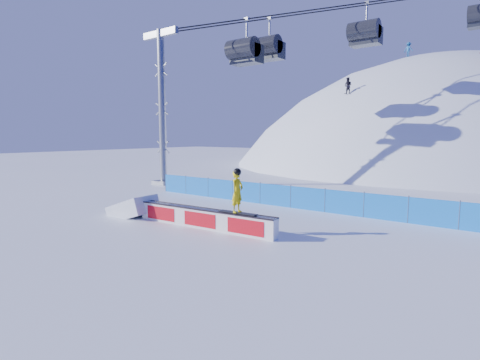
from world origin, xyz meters
The scene contains 7 objects.
ground centered at (0.00, 0.00, 0.00)m, with size 160.00×160.00×0.00m, color white.
snow_hill centered at (0.00, 42.00, -18.00)m, with size 64.00×64.00×64.00m.
safety_fence centered at (0.00, 4.50, 0.60)m, with size 22.05×0.05×1.30m.
rail_box centered at (-1.81, -1.66, 0.42)m, with size 7.07×0.92×0.85m.
snow_ramp centered at (-6.21, -1.93, 0.00)m, with size 2.24×1.49×0.84m, color white, non-canonical shape.
snowboarder centered at (-0.05, -1.56, 1.74)m, with size 1.75×0.63×1.81m.
distant_skiers centered at (1.43, 29.67, 11.07)m, with size 18.84×11.99×7.13m.
Camera 1 is at (8.85, -13.24, 3.96)m, focal length 28.00 mm.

